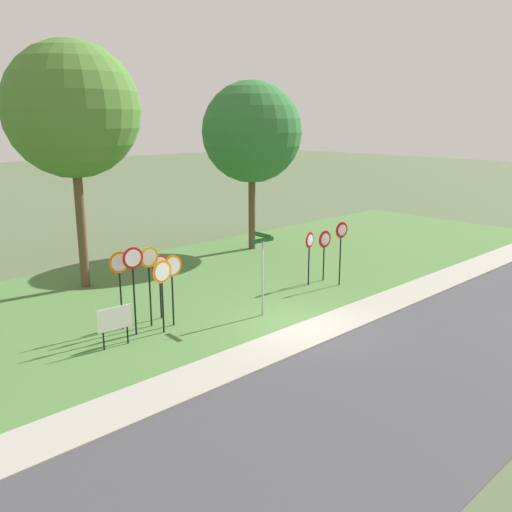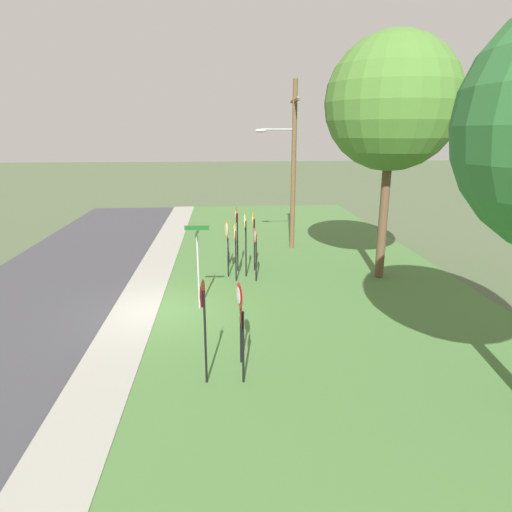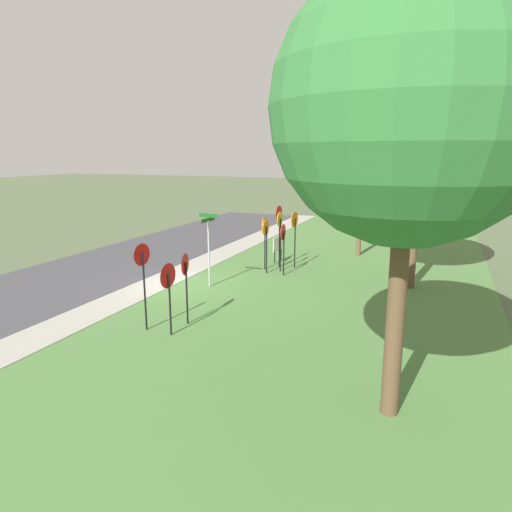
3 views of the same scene
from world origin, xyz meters
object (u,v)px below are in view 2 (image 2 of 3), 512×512
object	(u,v)px
stop_sign_near_left	(237,225)
stop_sign_center_tall	(245,232)
yield_sign_near_left	(239,304)
utility_pole	(291,160)
stop_sign_near_right	(255,243)
oak_tree_left	(392,103)
yield_sign_near_right	(242,322)
notice_board	(228,248)
stop_sign_far_left	(254,228)
stop_sign_far_center	(235,240)
yield_sign_far_left	(203,308)
street_name_post	(198,260)
stop_sign_far_right	(227,236)

from	to	relation	value
stop_sign_near_left	stop_sign_center_tall	world-z (taller)	stop_sign_near_left
yield_sign_near_left	utility_pole	distance (m)	12.65
stop_sign_near_right	oak_tree_left	size ratio (longest dim) A/B	0.24
yield_sign_near_right	notice_board	xyz separation A→B (m)	(-9.95, -0.15, -0.76)
stop_sign_near_left	stop_sign_far_left	xyz separation A→B (m)	(-0.05, 0.73, -0.17)
stop_sign_far_center	oak_tree_left	xyz separation A→B (m)	(-0.08, 6.07, 5.22)
yield_sign_far_left	oak_tree_left	bearing A→B (deg)	145.48
utility_pole	notice_board	bearing A→B (deg)	-48.09
stop_sign_near_right	stop_sign_far_center	size ratio (longest dim) A/B	0.93
yield_sign_far_left	utility_pole	size ratio (longest dim) A/B	0.32
stop_sign_far_left	stop_sign_center_tall	size ratio (longest dim) A/B	0.97
stop_sign_center_tall	yield_sign_far_left	xyz separation A→B (m)	(8.17, -1.43, 0.02)
stop_sign_center_tall	yield_sign_near_right	world-z (taller)	stop_sign_center_tall
street_name_post	stop_sign_center_tall	bearing A→B (deg)	155.30
yield_sign_near_right	stop_sign_near_left	bearing A→B (deg)	-178.11
stop_sign_far_right	notice_board	size ratio (longest dim) A/B	1.92
stop_sign_far_center	yield_sign_near_left	bearing A→B (deg)	-1.78
stop_sign_near_left	notice_board	world-z (taller)	stop_sign_near_left
notice_board	yield_sign_near_left	bearing A→B (deg)	5.36
stop_sign_far_left	yield_sign_far_left	size ratio (longest dim) A/B	0.99
stop_sign_center_tall	oak_tree_left	size ratio (longest dim) A/B	0.28
yield_sign_far_left	stop_sign_near_right	bearing A→B (deg)	174.62
stop_sign_far_left	notice_board	size ratio (longest dim) A/B	2.09
stop_sign_far_center	stop_sign_center_tall	world-z (taller)	stop_sign_center_tall
stop_sign_near_right	yield_sign_far_left	world-z (taller)	yield_sign_far_left
stop_sign_far_center	street_name_post	size ratio (longest dim) A/B	0.82
stop_sign_far_right	yield_sign_near_right	bearing A→B (deg)	-4.81
stop_sign_near_left	yield_sign_near_right	size ratio (longest dim) A/B	1.33
stop_sign_near_right	yield_sign_near_right	distance (m)	7.64
stop_sign_far_right	street_name_post	xyz separation A→B (m)	(3.39, -1.03, -0.00)
yield_sign_near_left	utility_pole	xyz separation A→B (m)	(-11.91, 3.13, 2.88)
street_name_post	oak_tree_left	world-z (taller)	oak_tree_left
stop_sign_far_left	utility_pole	size ratio (longest dim) A/B	0.31
stop_sign_far_center	street_name_post	world-z (taller)	street_name_post
stop_sign_far_center	stop_sign_far_right	xyz separation A→B (m)	(-0.60, -0.31, -0.00)
yield_sign_near_right	utility_pole	size ratio (longest dim) A/B	0.26
stop_sign_center_tall	oak_tree_left	xyz separation A→B (m)	(0.50, 5.63, 5.03)
stop_sign_far_left	utility_pole	xyz separation A→B (m)	(-3.82, 2.17, 2.64)
yield_sign_near_right	yield_sign_far_left	world-z (taller)	yield_sign_far_left
yield_sign_near_left	street_name_post	distance (m)	4.08
utility_pole	oak_tree_left	distance (m)	6.46
stop_sign_near_left	stop_sign_far_left	bearing A→B (deg)	98.24
street_name_post	stop_sign_near_left	bearing A→B (deg)	163.74
stop_sign_near_right	yield_sign_near_right	xyz separation A→B (m)	(7.59, -0.91, -0.03)
stop_sign_far_center	notice_board	xyz separation A→B (m)	(-2.29, -0.24, -0.92)
stop_sign_near_left	utility_pole	bearing A→B (deg)	147.36
stop_sign_near_right	yield_sign_far_left	size ratio (longest dim) A/B	0.85
stop_sign_near_left	yield_sign_far_left	bearing A→B (deg)	-2.88
stop_sign_near_right	utility_pole	world-z (taller)	utility_pole
notice_board	street_name_post	bearing A→B (deg)	-7.74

